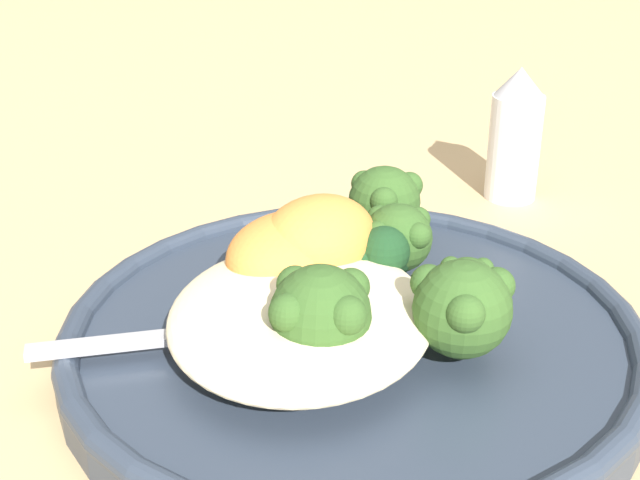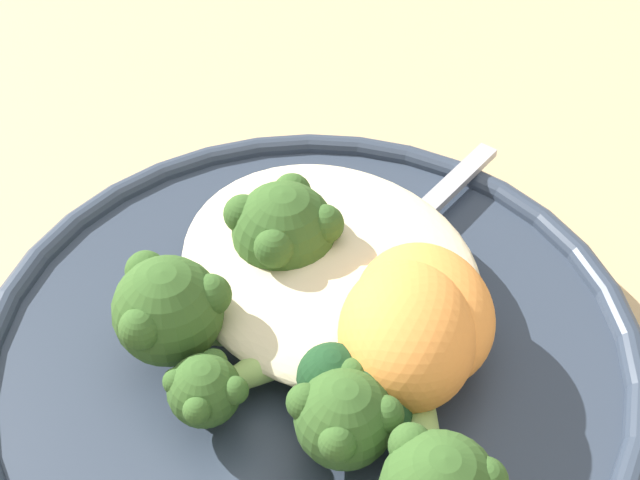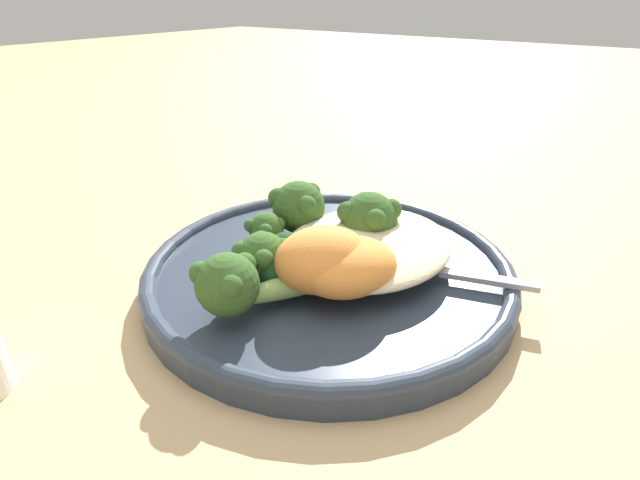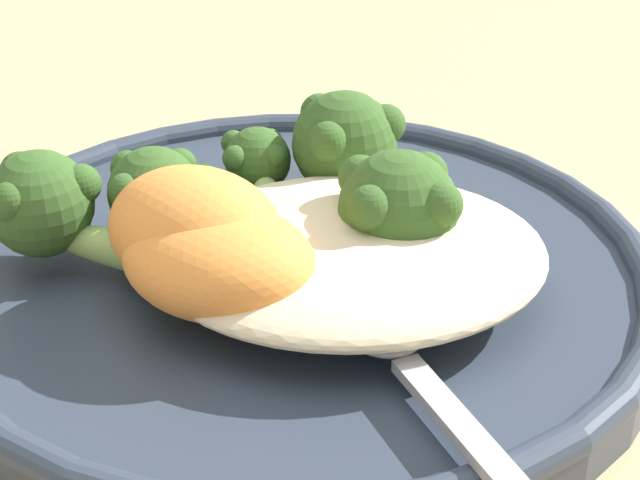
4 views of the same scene
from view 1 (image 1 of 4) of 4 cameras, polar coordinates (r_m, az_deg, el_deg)
ground_plane at (r=0.43m, az=2.17°, el=-6.81°), size 4.00×4.00×0.00m
plate at (r=0.42m, az=2.38°, el=-6.21°), size 0.27×0.27×0.02m
quinoa_mound at (r=0.39m, az=-1.24°, el=-4.78°), size 0.14×0.12×0.02m
broccoli_stalk_0 at (r=0.38m, az=-0.24°, el=-4.47°), size 0.09×0.05×0.04m
broccoli_stalk_1 at (r=0.39m, az=7.18°, el=-4.15°), size 0.08×0.12×0.04m
broccoli_stalk_2 at (r=0.42m, az=6.18°, el=-2.90°), size 0.03×0.11×0.03m
broccoli_stalk_3 at (r=0.44m, az=3.39°, el=-0.52°), size 0.07×0.09×0.03m
broccoli_stalk_4 at (r=0.47m, az=3.38°, el=1.74°), size 0.11×0.07×0.04m
sweet_potato_chunk_0 at (r=0.43m, az=-2.08°, el=-0.79°), size 0.09×0.08×0.04m
sweet_potato_chunk_1 at (r=0.43m, az=-0.13°, el=-0.01°), size 0.08×0.08×0.04m
kale_tuft at (r=0.44m, az=3.35°, el=-0.58°), size 0.04×0.04×0.03m
spoon at (r=0.40m, az=-7.71°, el=-5.74°), size 0.05×0.10×0.01m
salt_shaker at (r=0.59m, az=12.38°, el=6.58°), size 0.03×0.03×0.09m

